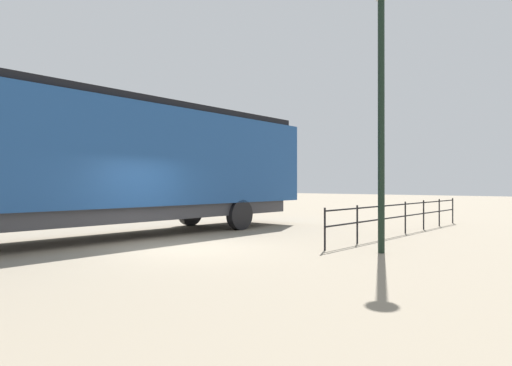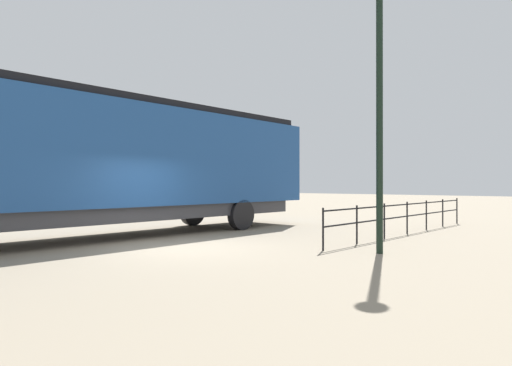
% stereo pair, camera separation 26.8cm
% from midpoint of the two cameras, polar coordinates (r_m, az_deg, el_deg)
% --- Properties ---
extents(ground_plane, '(120.00, 120.00, 0.00)m').
position_cam_midpoint_polar(ground_plane, '(11.72, -10.31, -8.29)').
color(ground_plane, gray).
extents(locomotive, '(3.03, 18.72, 4.30)m').
position_cam_midpoint_polar(locomotive, '(13.86, -22.52, 2.95)').
color(locomotive, navy).
rests_on(locomotive, ground_plane).
extents(lamp_post, '(0.46, 0.46, 6.54)m').
position_cam_midpoint_polar(lamp_post, '(11.32, 15.21, 13.37)').
color(lamp_post, black).
rests_on(lamp_post, ground_plane).
extents(platform_fence, '(0.05, 10.20, 1.07)m').
position_cam_midpoint_polar(platform_fence, '(15.67, 18.28, -3.67)').
color(platform_fence, black).
rests_on(platform_fence, ground_plane).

